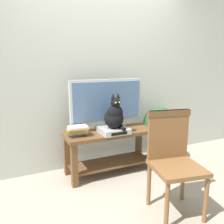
{
  "coord_description": "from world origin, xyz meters",
  "views": [
    {
      "loc": [
        -1.19,
        -2.11,
        1.41
      ],
      "look_at": [
        0.0,
        0.44,
        0.81
      ],
      "focal_mm": 37.73,
      "sensor_mm": 36.0,
      "label": 1
    }
  ],
  "objects_px": {
    "media_box": "(114,130)",
    "potted_plant": "(159,127)",
    "tv_stand": "(110,144)",
    "wooden_chair": "(173,155)",
    "tv": "(107,102)",
    "book_stack": "(78,131)",
    "cat": "(114,116)"
  },
  "relations": [
    {
      "from": "media_box",
      "to": "wooden_chair",
      "type": "xyz_separation_m",
      "value": [
        0.21,
        -0.86,
        -0.04
      ]
    },
    {
      "from": "wooden_chair",
      "to": "tv",
      "type": "bearing_deg",
      "value": 101.44
    },
    {
      "from": "tv_stand",
      "to": "media_box",
      "type": "height_order",
      "value": "media_box"
    },
    {
      "from": "media_box",
      "to": "potted_plant",
      "type": "height_order",
      "value": "potted_plant"
    },
    {
      "from": "tv_stand",
      "to": "wooden_chair",
      "type": "height_order",
      "value": "wooden_chair"
    },
    {
      "from": "media_box",
      "to": "book_stack",
      "type": "relative_size",
      "value": 1.31
    },
    {
      "from": "tv_stand",
      "to": "wooden_chair",
      "type": "distance_m",
      "value": 1.0
    },
    {
      "from": "book_stack",
      "to": "potted_plant",
      "type": "xyz_separation_m",
      "value": [
        1.22,
        0.06,
        -0.12
      ]
    },
    {
      "from": "tv",
      "to": "potted_plant",
      "type": "bearing_deg",
      "value": -4.06
    },
    {
      "from": "book_stack",
      "to": "cat",
      "type": "bearing_deg",
      "value": -10.85
    },
    {
      "from": "tv_stand",
      "to": "cat",
      "type": "distance_m",
      "value": 0.42
    },
    {
      "from": "cat",
      "to": "wooden_chair",
      "type": "distance_m",
      "value": 0.9
    },
    {
      "from": "book_stack",
      "to": "potted_plant",
      "type": "height_order",
      "value": "potted_plant"
    },
    {
      "from": "tv_stand",
      "to": "tv",
      "type": "bearing_deg",
      "value": 89.98
    },
    {
      "from": "tv",
      "to": "potted_plant",
      "type": "relative_size",
      "value": 1.22
    },
    {
      "from": "tv",
      "to": "cat",
      "type": "relative_size",
      "value": 2.25
    },
    {
      "from": "wooden_chair",
      "to": "book_stack",
      "type": "xyz_separation_m",
      "value": [
        -0.65,
        0.93,
        0.07
      ]
    },
    {
      "from": "tv_stand",
      "to": "tv",
      "type": "relative_size",
      "value": 1.19
    },
    {
      "from": "book_stack",
      "to": "media_box",
      "type": "bearing_deg",
      "value": -9.11
    },
    {
      "from": "tv",
      "to": "cat",
      "type": "xyz_separation_m",
      "value": [
        0.0,
        -0.2,
        -0.13
      ]
    },
    {
      "from": "tv_stand",
      "to": "book_stack",
      "type": "distance_m",
      "value": 0.5
    },
    {
      "from": "cat",
      "to": "book_stack",
      "type": "relative_size",
      "value": 1.66
    },
    {
      "from": "tv_stand",
      "to": "tv",
      "type": "distance_m",
      "value": 0.54
    },
    {
      "from": "tv",
      "to": "media_box",
      "type": "relative_size",
      "value": 2.86
    },
    {
      "from": "book_stack",
      "to": "tv_stand",
      "type": "bearing_deg",
      "value": 3.76
    },
    {
      "from": "media_box",
      "to": "potted_plant",
      "type": "bearing_deg",
      "value": 9.74
    },
    {
      "from": "media_box",
      "to": "book_stack",
      "type": "height_order",
      "value": "book_stack"
    },
    {
      "from": "tv",
      "to": "wooden_chair",
      "type": "distance_m",
      "value": 1.13
    },
    {
      "from": "potted_plant",
      "to": "wooden_chair",
      "type": "bearing_deg",
      "value": -120.09
    },
    {
      "from": "tv",
      "to": "book_stack",
      "type": "height_order",
      "value": "tv"
    },
    {
      "from": "tv_stand",
      "to": "media_box",
      "type": "distance_m",
      "value": 0.23
    },
    {
      "from": "book_stack",
      "to": "potted_plant",
      "type": "relative_size",
      "value": 0.33
    }
  ]
}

